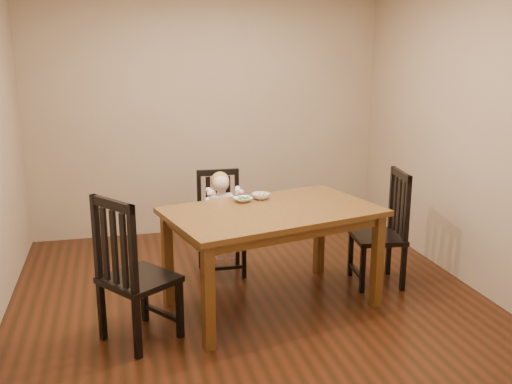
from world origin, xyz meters
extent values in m
cube|color=#3D1A0D|center=(0.00, 0.00, 0.00)|extent=(4.00, 4.00, 0.01)
cube|color=#9A8061|center=(0.00, 2.00, 1.35)|extent=(4.00, 0.01, 2.70)
cube|color=#9A8061|center=(0.00, -2.00, 1.35)|extent=(4.00, 0.01, 2.70)
cube|color=#9A8061|center=(2.00, 0.00, 1.35)|extent=(0.01, 4.00, 2.70)
cube|color=#492F11|center=(0.16, -0.16, 0.81)|extent=(1.86, 1.38, 0.04)
cube|color=#492F11|center=(0.16, -0.16, 0.75)|extent=(1.70, 1.21, 0.09)
cube|color=#492F11|center=(-0.47, -0.76, 0.40)|extent=(0.09, 0.09, 0.79)
cube|color=#492F11|center=(0.99, -0.39, 0.40)|extent=(0.09, 0.09, 0.79)
cube|color=#492F11|center=(-0.68, 0.06, 0.40)|extent=(0.09, 0.09, 0.79)
cube|color=#492F11|center=(0.79, 0.43, 0.40)|extent=(0.09, 0.09, 0.79)
cube|color=black|center=(-0.12, 0.62, 0.41)|extent=(0.43, 0.42, 0.04)
cube|color=black|center=(0.07, 0.79, 0.20)|extent=(0.04, 0.04, 0.39)
cube|color=black|center=(-0.30, 0.80, 0.20)|extent=(0.04, 0.04, 0.39)
cube|color=black|center=(0.06, 0.44, 0.20)|extent=(0.04, 0.04, 0.39)
cube|color=black|center=(-0.31, 0.45, 0.20)|extent=(0.04, 0.04, 0.39)
cube|color=black|center=(0.07, 0.79, 0.71)|extent=(0.04, 0.04, 0.55)
cube|color=black|center=(-0.30, 0.80, 0.71)|extent=(0.04, 0.04, 0.55)
cube|color=black|center=(-0.11, 0.79, 0.95)|extent=(0.40, 0.05, 0.06)
cube|color=black|center=(-0.02, 0.79, 0.68)|extent=(0.04, 0.02, 0.47)
cube|color=black|center=(-0.11, 0.79, 0.68)|extent=(0.04, 0.02, 0.47)
cube|color=black|center=(-0.21, 0.80, 0.68)|extent=(0.04, 0.02, 0.47)
cube|color=black|center=(-0.93, -0.48, 0.47)|extent=(0.65, 0.65, 0.04)
cube|color=black|center=(-1.21, -0.43, 0.22)|extent=(0.06, 0.06, 0.45)
cube|color=black|center=(-0.97, -0.76, 0.22)|extent=(0.06, 0.06, 0.45)
cube|color=black|center=(-0.89, -0.20, 0.22)|extent=(0.06, 0.06, 0.45)
cube|color=black|center=(-0.65, -0.54, 0.22)|extent=(0.06, 0.06, 0.45)
cube|color=black|center=(-1.21, -0.43, 0.80)|extent=(0.06, 0.06, 0.62)
cube|color=black|center=(-0.97, -0.76, 0.80)|extent=(0.06, 0.06, 0.62)
cube|color=black|center=(-1.09, -0.60, 1.07)|extent=(0.30, 0.39, 0.07)
cube|color=black|center=(-1.15, -0.51, 0.77)|extent=(0.05, 0.05, 0.53)
cube|color=black|center=(-1.09, -0.60, 0.77)|extent=(0.05, 0.05, 0.53)
cube|color=black|center=(-1.03, -0.69, 0.77)|extent=(0.05, 0.05, 0.53)
cube|color=black|center=(1.20, 0.05, 0.44)|extent=(0.49, 0.50, 0.04)
cube|color=black|center=(1.36, -0.17, 0.21)|extent=(0.05, 0.05, 0.42)
cube|color=black|center=(1.41, 0.21, 0.21)|extent=(0.05, 0.05, 0.42)
cube|color=black|center=(0.99, -0.12, 0.21)|extent=(0.05, 0.05, 0.42)
cube|color=black|center=(1.05, 0.26, 0.21)|extent=(0.05, 0.05, 0.42)
cube|color=black|center=(1.36, -0.17, 0.75)|extent=(0.05, 0.05, 0.58)
cube|color=black|center=(1.41, 0.21, 0.75)|extent=(0.05, 0.05, 0.58)
cube|color=black|center=(1.39, 0.02, 1.01)|extent=(0.09, 0.43, 0.06)
cube|color=black|center=(1.37, -0.08, 0.72)|extent=(0.03, 0.05, 0.50)
cube|color=black|center=(1.39, 0.02, 0.72)|extent=(0.03, 0.05, 0.50)
cube|color=black|center=(1.40, 0.12, 0.72)|extent=(0.03, 0.05, 0.50)
imported|color=silver|center=(-0.02, 0.12, 0.85)|extent=(0.18, 0.18, 0.04)
imported|color=silver|center=(0.15, 0.17, 0.86)|extent=(0.20, 0.20, 0.05)
cube|color=silver|center=(-0.06, 0.09, 0.88)|extent=(0.11, 0.10, 0.05)
cube|color=silver|center=(-0.06, 0.09, 0.87)|extent=(0.05, 0.05, 0.01)
camera|label=1|loc=(-1.04, -4.42, 2.10)|focal=40.00mm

